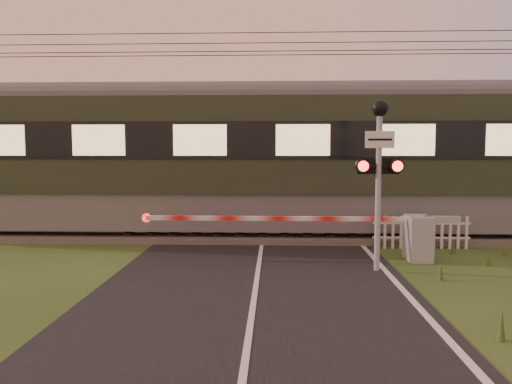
{
  "coord_description": "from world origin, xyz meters",
  "views": [
    {
      "loc": [
        0.36,
        -8.64,
        2.62
      ],
      "look_at": [
        -0.09,
        3.2,
        1.62
      ],
      "focal_mm": 35.0,
      "sensor_mm": 36.0,
      "label": 1
    }
  ],
  "objects": [
    {
      "name": "ground",
      "position": [
        0.0,
        0.0,
        0.0
      ],
      "size": [
        160.0,
        160.0,
        0.0
      ],
      "primitive_type": "plane",
      "color": "#2A441A",
      "rests_on": "ground"
    },
    {
      "name": "road",
      "position": [
        0.02,
        -0.23,
        0.01
      ],
      "size": [
        6.0,
        140.0,
        0.03
      ],
      "color": "black",
      "rests_on": "ground"
    },
    {
      "name": "track_bed",
      "position": [
        0.0,
        6.5,
        0.07
      ],
      "size": [
        140.0,
        3.4,
        0.39
      ],
      "color": "#47423D",
      "rests_on": "ground"
    },
    {
      "name": "overhead_wires",
      "position": [
        0.0,
        6.5,
        5.72
      ],
      "size": [
        120.0,
        0.62,
        0.62
      ],
      "color": "black",
      "rests_on": "ground"
    },
    {
      "name": "boom_gate",
      "position": [
        3.34,
        3.22,
        0.6
      ],
      "size": [
        7.59,
        0.82,
        1.09
      ],
      "color": "gray",
      "rests_on": "ground"
    },
    {
      "name": "crossing_signal",
      "position": [
        2.57,
        2.07,
        2.53
      ],
      "size": [
        0.94,
        0.37,
        3.68
      ],
      "color": "gray",
      "rests_on": "ground"
    },
    {
      "name": "picket_fence",
      "position": [
        4.25,
        4.6,
        0.44
      ],
      "size": [
        2.57,
        0.07,
        0.88
      ],
      "color": "silver",
      "rests_on": "ground"
    }
  ]
}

